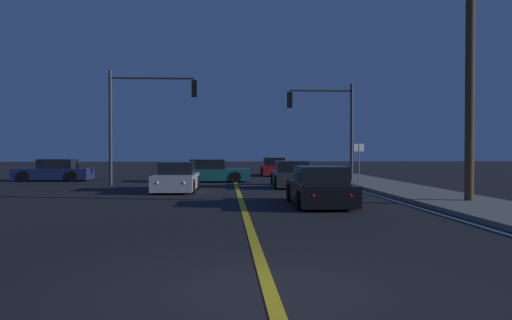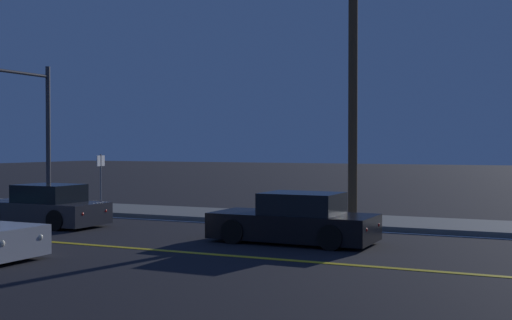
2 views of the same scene
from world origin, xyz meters
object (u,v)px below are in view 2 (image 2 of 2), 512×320
object	(u,v)px
car_far_approaching_black	(295,221)
utility_pole_right	(353,72)
car_mid_block_charcoal	(45,208)
traffic_signal_near_right	(23,113)
street_sign_corner	(101,174)

from	to	relation	value
car_far_approaching_black	utility_pole_right	xyz separation A→B (m)	(5.20, -0.04, 4.49)
utility_pole_right	car_far_approaching_black	bearing A→B (deg)	179.52
car_mid_block_charcoal	utility_pole_right	bearing A→B (deg)	-58.65
car_far_approaching_black	utility_pole_right	size ratio (longest dim) A/B	0.45
car_far_approaching_black	traffic_signal_near_right	size ratio (longest dim) A/B	0.77
utility_pole_right	street_sign_corner	distance (m)	10.11
car_far_approaching_black	car_mid_block_charcoal	xyz separation A→B (m)	(0.13, 8.71, -0.00)
car_mid_block_charcoal	street_sign_corner	world-z (taller)	street_sign_corner
car_mid_block_charcoal	traffic_signal_near_right	size ratio (longest dim) A/B	0.74
utility_pole_right	street_sign_corner	world-z (taller)	utility_pole_right
car_far_approaching_black	utility_pole_right	world-z (taller)	utility_pole_right
street_sign_corner	utility_pole_right	bearing A→B (deg)	-81.50
car_mid_block_charcoal	utility_pole_right	world-z (taller)	utility_pole_right
traffic_signal_near_right	utility_pole_right	distance (m)	12.48
car_mid_block_charcoal	traffic_signal_near_right	xyz separation A→B (m)	(2.60, 3.42, 3.24)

